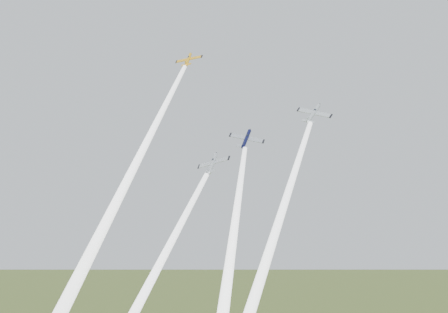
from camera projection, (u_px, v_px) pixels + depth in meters
plane_yellow at (188, 59)px, 130.76m from camera, size 8.20×6.69×6.25m
smoke_trail_yellow at (129, 177)px, 100.57m from camera, size 15.25×52.47×56.66m
plane_navy at (246, 139)px, 118.61m from camera, size 8.22×8.85×7.84m
smoke_trail_navy at (232, 249)px, 95.50m from camera, size 17.20×36.76×41.16m
plane_silver_right at (313, 113)px, 111.70m from camera, size 8.18×6.62×7.84m
smoke_trail_silver_right at (262, 274)px, 83.51m from camera, size 7.88×52.41×55.52m
plane_silver_low at (213, 163)px, 105.73m from camera, size 8.21×5.91×7.05m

